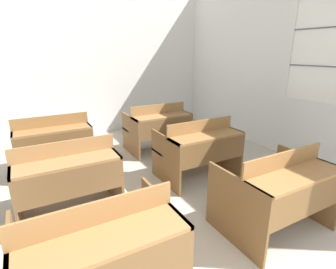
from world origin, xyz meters
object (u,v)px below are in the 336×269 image
object	(u,v)px
bench_front_left	(100,252)
bench_second_right	(198,148)
bench_second_left	(67,176)
bench_third_right	(158,126)
bench_third_left	(54,142)
bench_front_right	(277,189)

from	to	relation	value
bench_front_left	bench_second_right	size ratio (longest dim) A/B	1.00
bench_second_left	bench_second_right	size ratio (longest dim) A/B	1.00
bench_third_right	bench_second_right	bearing A→B (deg)	-89.97
bench_third_left	bench_second_left	bearing A→B (deg)	-90.35
bench_front_right	bench_second_left	size ratio (longest dim) A/B	1.00
bench_third_left	bench_front_right	bearing A→B (deg)	-56.19
bench_front_left	bench_third_right	xyz separation A→B (m)	(1.79, 2.63, 0.00)
bench_second_left	bench_third_left	size ratio (longest dim) A/B	1.00
bench_front_right	bench_third_right	bearing A→B (deg)	90.01
bench_front_right	bench_third_right	distance (m)	2.64
bench_front_left	bench_front_right	distance (m)	1.79
bench_front_left	bench_second_left	distance (m)	1.34
bench_second_left	bench_front_right	bearing A→B (deg)	-36.93
bench_second_left	bench_third_right	distance (m)	2.21
bench_second_left	bench_third_left	bearing A→B (deg)	89.65
bench_third_right	bench_third_left	bearing A→B (deg)	179.24
bench_front_right	bench_second_left	bearing A→B (deg)	143.07
bench_front_left	bench_front_right	bearing A→B (deg)	-0.43
bench_front_right	bench_second_right	xyz separation A→B (m)	(-0.00, 1.35, 0.00)
bench_front_right	bench_third_right	size ratio (longest dim) A/B	1.00
bench_second_left	bench_second_right	xyz separation A→B (m)	(1.79, 0.01, 0.00)
bench_front_left	bench_second_right	xyz separation A→B (m)	(1.79, 1.34, 0.00)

